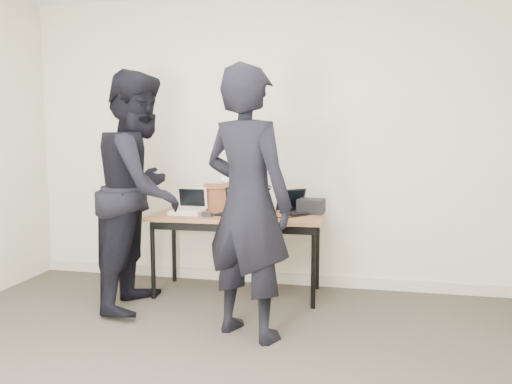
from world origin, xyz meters
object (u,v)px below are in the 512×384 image
(leather_satchel, at_px, (224,196))
(person_typist, at_px, (247,203))
(person_observer, at_px, (141,190))
(equipment_box, at_px, (311,206))
(laptop_beige, at_px, (188,208))
(laptop_center, at_px, (238,208))
(desk, at_px, (237,221))
(laptop_right, at_px, (296,208))

(leather_satchel, xyz_separation_m, person_typist, (0.47, -1.11, 0.10))
(person_typist, xyz_separation_m, person_observer, (-1.00, 0.46, 0.02))
(leather_satchel, bearing_deg, person_observer, -138.52)
(equipment_box, height_order, person_observer, person_observer)
(laptop_beige, height_order, person_observer, person_observer)
(laptop_beige, xyz_separation_m, person_observer, (-0.27, -0.40, 0.20))
(laptop_center, bearing_deg, desk, -88.26)
(person_observer, bearing_deg, laptop_right, -67.63)
(laptop_right, xyz_separation_m, person_observer, (-1.21, -0.60, 0.19))
(laptop_center, bearing_deg, laptop_beige, -164.81)
(person_typist, relative_size, person_observer, 0.98)
(laptop_center, distance_m, person_observer, 0.85)
(equipment_box, relative_size, person_observer, 0.12)
(laptop_center, height_order, person_observer, person_observer)
(person_typist, bearing_deg, laptop_center, -48.17)
(laptop_center, bearing_deg, equipment_box, 26.65)
(desk, distance_m, equipment_box, 0.67)
(leather_satchel, xyz_separation_m, person_observer, (-0.53, -0.65, 0.12))
(equipment_box, bearing_deg, leather_satchel, 177.47)
(laptop_right, height_order, leather_satchel, leather_satchel)
(laptop_center, xyz_separation_m, person_observer, (-0.71, -0.43, 0.19))
(laptop_right, xyz_separation_m, equipment_box, (0.13, 0.01, 0.02))
(laptop_right, relative_size, equipment_box, 1.76)
(desk, height_order, leather_satchel, leather_satchel)
(equipment_box, xyz_separation_m, person_typist, (-0.34, -1.07, 0.16))
(desk, height_order, laptop_beige, laptop_beige)
(laptop_center, bearing_deg, person_observer, -138.17)
(laptop_right, bearing_deg, laptop_center, 158.63)
(laptop_right, xyz_separation_m, leather_satchel, (-0.68, 0.05, 0.08))
(laptop_beige, bearing_deg, laptop_center, 6.18)
(desk, relative_size, person_typist, 0.80)
(laptop_right, distance_m, person_typist, 1.10)
(laptop_right, xyz_separation_m, person_typist, (-0.21, -1.06, 0.18))
(laptop_beige, height_order, laptop_center, laptop_center)
(desk, relative_size, laptop_right, 3.84)
(desk, bearing_deg, leather_satchel, 126.81)
(laptop_center, xyz_separation_m, equipment_box, (0.63, 0.18, 0.01))
(person_typist, bearing_deg, leather_satchel, -43.24)
(leather_satchel, distance_m, person_observer, 0.85)
(laptop_beige, xyz_separation_m, laptop_right, (0.94, 0.21, 0.00))
(desk, height_order, equipment_box, equipment_box)
(laptop_right, bearing_deg, laptop_beige, 152.14)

